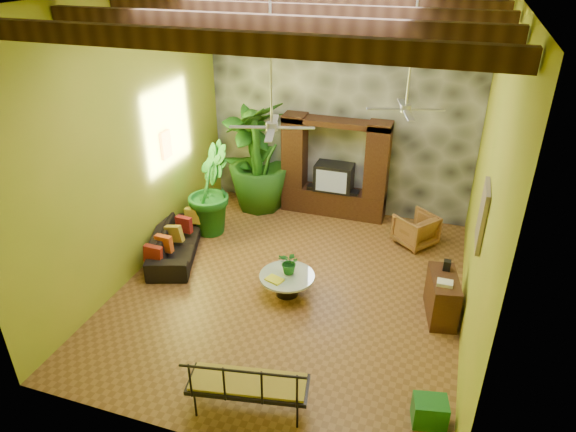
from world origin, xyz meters
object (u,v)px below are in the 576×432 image
(tall_plant_c, at_px, (259,156))
(coffee_table, at_px, (287,282))
(entertainment_center, at_px, (334,175))
(side_console, at_px, (442,297))
(tall_plant_a, at_px, (251,156))
(iron_bench, at_px, (246,384))
(ceiling_fan_front, at_px, (272,113))
(ceiling_fan_back, at_px, (407,96))
(green_bin, at_px, (430,411))
(sofa, at_px, (175,242))
(tall_plant_b, at_px, (209,189))
(wicker_armchair, at_px, (415,229))

(tall_plant_c, xyz_separation_m, coffee_table, (1.72, -3.12, -1.03))
(entertainment_center, bearing_deg, side_console, -49.67)
(entertainment_center, bearing_deg, coffee_table, -90.47)
(tall_plant_a, height_order, iron_bench, tall_plant_a)
(ceiling_fan_front, distance_m, iron_bench, 3.85)
(ceiling_fan_front, xyz_separation_m, side_console, (2.84, 0.42, -3.01))
(iron_bench, relative_size, side_console, 1.74)
(ceiling_fan_back, relative_size, green_bin, 4.19)
(sofa, relative_size, tall_plant_b, 1.04)
(sofa, distance_m, wicker_armchair, 4.97)
(coffee_table, bearing_deg, tall_plant_a, 120.99)
(wicker_armchair, height_order, side_console, side_console)
(sofa, xyz_separation_m, tall_plant_c, (0.83, 2.59, 0.99))
(iron_bench, relative_size, green_bin, 3.79)
(tall_plant_a, bearing_deg, ceiling_fan_back, -27.80)
(coffee_table, distance_m, iron_bench, 2.75)
(entertainment_center, xyz_separation_m, ceiling_fan_front, (-0.20, -3.54, 2.44))
(sofa, height_order, green_bin, sofa)
(ceiling_fan_front, height_order, wicker_armchair, ceiling_fan_front)
(iron_bench, bearing_deg, entertainment_center, 82.47)
(wicker_armchair, height_order, tall_plant_c, tall_plant_c)
(ceiling_fan_front, relative_size, iron_bench, 1.11)
(ceiling_fan_front, relative_size, tall_plant_b, 0.94)
(wicker_armchair, height_order, tall_plant_a, tall_plant_a)
(sofa, bearing_deg, side_console, -111.93)
(ceiling_fan_front, distance_m, coffee_table, 3.16)
(ceiling_fan_front, relative_size, tall_plant_a, 0.78)
(sofa, distance_m, tall_plant_b, 1.39)
(ceiling_fan_front, xyz_separation_m, wicker_armchair, (2.18, 2.71, -3.06))
(entertainment_center, xyz_separation_m, tall_plant_a, (-2.02, -0.03, 0.23))
(wicker_armchair, height_order, tall_plant_b, tall_plant_b)
(tall_plant_c, bearing_deg, ceiling_fan_front, -64.97)
(wicker_armchair, height_order, iron_bench, iron_bench)
(tall_plant_b, bearing_deg, side_console, -16.55)
(ceiling_fan_front, height_order, sofa, ceiling_fan_front)
(tall_plant_c, bearing_deg, entertainment_center, 7.22)
(tall_plant_c, bearing_deg, green_bin, -49.91)
(wicker_armchair, bearing_deg, ceiling_fan_front, -0.22)
(wicker_armchair, distance_m, green_bin, 4.67)
(ceiling_fan_back, relative_size, iron_bench, 1.11)
(ceiling_fan_front, relative_size, sofa, 0.91)
(tall_plant_a, relative_size, tall_plant_c, 0.93)
(iron_bench, bearing_deg, tall_plant_b, 110.50)
(coffee_table, height_order, side_console, side_console)
(tall_plant_b, xyz_separation_m, tall_plant_c, (0.60, 1.41, 0.30))
(entertainment_center, relative_size, green_bin, 5.41)
(entertainment_center, distance_m, ceiling_fan_front, 4.30)
(entertainment_center, bearing_deg, green_bin, -64.05)
(ceiling_fan_front, relative_size, tall_plant_c, 0.72)
(tall_plant_b, bearing_deg, green_bin, -37.37)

